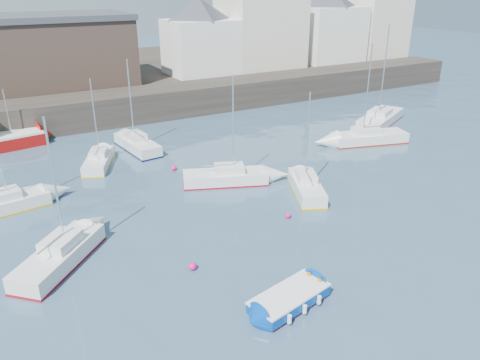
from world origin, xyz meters
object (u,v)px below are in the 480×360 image
sailboat_d (369,137)px  sailboat_h (99,160)px  sailboat_a (60,255)px  buoy_far (174,170)px  sailboat_e (0,205)px  sailboat_g (380,118)px  sailboat_f (137,144)px  sailboat_c (306,186)px  sailboat_b (226,177)px  blue_dinghy (289,299)px  buoy_near (193,270)px  buoy_mid (288,218)px

sailboat_d → sailboat_h: (-22.87, 6.46, -0.09)m
sailboat_a → sailboat_d: (28.16, 6.94, -0.02)m
sailboat_d → buoy_far: bearing=172.3°
sailboat_a → sailboat_e: sailboat_a is taller
sailboat_e → sailboat_g: size_ratio=0.79×
sailboat_e → sailboat_f: 13.53m
sailboat_c → sailboat_h: size_ratio=1.02×
sailboat_h → sailboat_b: bearing=-48.9°
sailboat_d → sailboat_a: bearing=-166.1°
sailboat_a → buoy_far: bearing=42.9°
blue_dinghy → sailboat_e: sailboat_e is taller
sailboat_g → buoy_near: size_ratio=22.61×
sailboat_g → sailboat_a: bearing=-161.8°
buoy_mid → sailboat_f: bearing=104.0°
sailboat_d → sailboat_h: sailboat_d is taller
sailboat_f → buoy_near: bearing=-99.8°
sailboat_c → sailboat_e: bearing=158.9°
sailboat_g → buoy_mid: sailboat_g is taller
sailboat_h → sailboat_f: bearing=27.7°
sailboat_h → buoy_far: 6.29m
sailboat_c → buoy_far: size_ratio=16.77×
sailboat_d → buoy_mid: sailboat_d is taller
sailboat_f → buoy_mid: (4.22, -16.95, -0.55)m
sailboat_a → buoy_far: sailboat_a is taller
sailboat_e → buoy_far: (12.39, 1.26, -0.51)m
sailboat_d → buoy_far: sailboat_d is taller
buoy_far → buoy_mid: bearing=-73.5°
buoy_near → buoy_far: 13.91m
sailboat_h → buoy_near: size_ratio=15.71×
sailboat_b → buoy_near: 11.20m
blue_dinghy → sailboat_g: bearing=38.0°
sailboat_d → sailboat_h: bearing=164.2°
buoy_far → sailboat_d: bearing=-7.7°
sailboat_c → buoy_far: 10.69m
sailboat_f → sailboat_a: bearing=-120.6°
blue_dinghy → sailboat_b: bearing=73.8°
buoy_mid → buoy_far: 11.40m
buoy_near → sailboat_b: bearing=53.4°
buoy_far → sailboat_h: bearing=140.4°
sailboat_c → sailboat_f: (-7.42, 14.54, 0.01)m
sailboat_h → buoy_mid: sailboat_h is taller
blue_dinghy → buoy_near: (-2.64, 4.87, -0.42)m
sailboat_g → buoy_mid: 23.89m
sailboat_g → buoy_far: sailboat_g is taller
sailboat_g → buoy_mid: (-20.30, -12.58, -0.56)m
sailboat_e → buoy_mid: 18.39m
sailboat_d → sailboat_f: size_ratio=1.14×
sailboat_d → sailboat_e: (-30.43, 1.20, -0.03)m
sailboat_a → sailboat_h: (5.29, 13.40, -0.10)m
blue_dinghy → sailboat_h: bearing=98.2°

